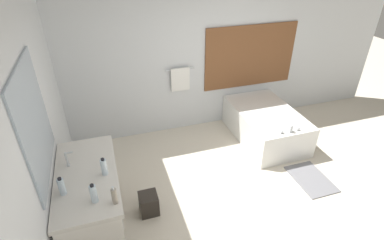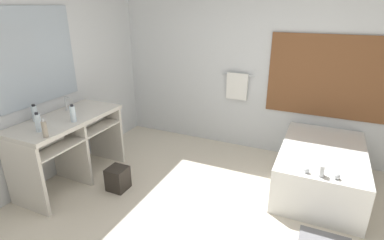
% 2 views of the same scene
% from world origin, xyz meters
% --- Properties ---
extents(ground_plane, '(16.00, 16.00, 0.00)m').
position_xyz_m(ground_plane, '(0.00, 0.00, 0.00)').
color(ground_plane, beige).
rests_on(ground_plane, ground).
extents(wall_back_with_blinds, '(7.40, 0.13, 2.70)m').
position_xyz_m(wall_back_with_blinds, '(0.03, 2.23, 1.34)').
color(wall_back_with_blinds, silver).
rests_on(wall_back_with_blinds, ground_plane).
extents(wall_left_with_mirror, '(0.08, 7.40, 2.70)m').
position_xyz_m(wall_left_with_mirror, '(-2.23, 0.01, 1.35)').
color(wall_left_with_mirror, silver).
rests_on(wall_left_with_mirror, ground_plane).
extents(vanity_counter, '(0.64, 1.35, 0.87)m').
position_xyz_m(vanity_counter, '(-1.87, 0.32, 0.63)').
color(vanity_counter, silver).
rests_on(vanity_counter, ground_plane).
extents(sink_faucet, '(0.09, 0.04, 0.18)m').
position_xyz_m(sink_faucet, '(-2.04, 0.51, 0.96)').
color(sink_faucet, silver).
rests_on(sink_faucet, vanity_counter).
extents(bathtub, '(0.94, 1.52, 0.65)m').
position_xyz_m(bathtub, '(1.00, 1.43, 0.29)').
color(bathtub, white).
rests_on(bathtub, ground_plane).
extents(water_bottle_1, '(0.06, 0.06, 0.20)m').
position_xyz_m(water_bottle_1, '(-1.67, 0.25, 0.96)').
color(water_bottle_1, silver).
rests_on(water_bottle_1, vanity_counter).
extents(water_bottle_2, '(0.06, 0.06, 0.21)m').
position_xyz_m(water_bottle_2, '(-1.79, -0.12, 0.97)').
color(water_bottle_2, silver).
rests_on(water_bottle_2, vanity_counter).
extents(water_bottle_3, '(0.06, 0.06, 0.20)m').
position_xyz_m(water_bottle_3, '(-2.08, 0.07, 0.96)').
color(water_bottle_3, silver).
rests_on(water_bottle_3, vanity_counter).
extents(soap_dispenser, '(0.05, 0.05, 0.20)m').
position_xyz_m(soap_dispenser, '(-1.61, -0.20, 0.96)').
color(soap_dispenser, gray).
rests_on(soap_dispenser, vanity_counter).
extents(waste_bin, '(0.23, 0.23, 0.29)m').
position_xyz_m(waste_bin, '(-1.23, 0.38, 0.14)').
color(waste_bin, '#2D2823').
rests_on(waste_bin, ground_plane).
extents(bath_mat, '(0.47, 0.70, 0.02)m').
position_xyz_m(bath_mat, '(1.12, 0.26, 0.01)').
color(bath_mat, slate).
rests_on(bath_mat, ground_plane).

